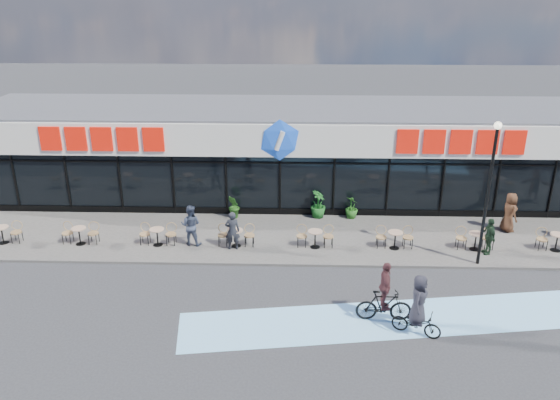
% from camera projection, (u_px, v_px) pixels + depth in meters
% --- Properties ---
extents(ground, '(120.00, 120.00, 0.00)m').
position_uv_depth(ground, '(274.00, 293.00, 19.46)').
color(ground, '#28282B').
rests_on(ground, ground).
extents(sidewalk, '(44.00, 5.00, 0.10)m').
position_uv_depth(sidewalk, '(278.00, 238.00, 23.62)').
color(sidewalk, '#5C5651').
rests_on(sidewalk, ground).
extents(bike_lane, '(14.17, 4.13, 0.01)m').
position_uv_depth(bike_lane, '(393.00, 319.00, 17.95)').
color(bike_lane, '#7EC1EF').
rests_on(bike_lane, ground).
extents(building, '(30.60, 6.57, 4.75)m').
position_uv_depth(building, '(282.00, 151.00, 27.82)').
color(building, black).
rests_on(building, ground).
extents(lamp_post, '(0.28, 0.28, 5.65)m').
position_uv_depth(lamp_post, '(489.00, 184.00, 20.11)').
color(lamp_post, black).
rests_on(lamp_post, sidewalk).
extents(bistro_set_0, '(1.54, 0.62, 0.90)m').
position_uv_depth(bistro_set_0, '(3.00, 232.00, 22.94)').
color(bistro_set_0, tan).
rests_on(bistro_set_0, sidewalk).
extents(bistro_set_1, '(1.54, 0.62, 0.90)m').
position_uv_depth(bistro_set_1, '(80.00, 233.00, 22.85)').
color(bistro_set_1, tan).
rests_on(bistro_set_1, sidewalk).
extents(bistro_set_2, '(1.54, 0.62, 0.90)m').
position_uv_depth(bistro_set_2, '(158.00, 234.00, 22.75)').
color(bistro_set_2, tan).
rests_on(bistro_set_2, sidewalk).
extents(bistro_set_3, '(1.54, 0.62, 0.90)m').
position_uv_depth(bistro_set_3, '(236.00, 235.00, 22.66)').
color(bistro_set_3, tan).
rests_on(bistro_set_3, sidewalk).
extents(bistro_set_4, '(1.54, 0.62, 0.90)m').
position_uv_depth(bistro_set_4, '(315.00, 236.00, 22.56)').
color(bistro_set_4, tan).
rests_on(bistro_set_4, sidewalk).
extents(bistro_set_5, '(1.54, 0.62, 0.90)m').
position_uv_depth(bistro_set_5, '(395.00, 237.00, 22.47)').
color(bistro_set_5, tan).
rests_on(bistro_set_5, sidewalk).
extents(bistro_set_6, '(1.54, 0.62, 0.90)m').
position_uv_depth(bistro_set_6, '(475.00, 238.00, 22.38)').
color(bistro_set_6, tan).
rests_on(bistro_set_6, sidewalk).
extents(bistro_set_7, '(1.54, 0.62, 0.90)m').
position_uv_depth(bistro_set_7, '(556.00, 239.00, 22.28)').
color(bistro_set_7, tan).
rests_on(bistro_set_7, sidewalk).
extents(potted_plant_left, '(0.66, 0.74, 1.13)m').
position_uv_depth(potted_plant_left, '(234.00, 207.00, 25.28)').
color(potted_plant_left, '#255819').
rests_on(potted_plant_left, sidewalk).
extents(potted_plant_mid, '(0.82, 0.82, 1.05)m').
position_uv_depth(potted_plant_mid, '(351.00, 207.00, 25.33)').
color(potted_plant_mid, '#225718').
rests_on(potted_plant_mid, sidewalk).
extents(potted_plant_right, '(0.89, 0.89, 1.28)m').
position_uv_depth(potted_plant_right, '(318.00, 204.00, 25.36)').
color(potted_plant_right, '#164E19').
rests_on(potted_plant_right, sidewalk).
extents(patron_left, '(0.63, 0.44, 1.65)m').
position_uv_depth(patron_left, '(232.00, 231.00, 22.22)').
color(patron_left, black).
rests_on(patron_left, sidewalk).
extents(patron_right, '(0.92, 0.76, 1.75)m').
position_uv_depth(patron_right, '(191.00, 225.00, 22.59)').
color(patron_right, '#2F3649').
rests_on(patron_right, sidewalk).
extents(pedestrian_a, '(0.47, 0.94, 1.54)m').
position_uv_depth(pedestrian_a, '(489.00, 236.00, 21.86)').
color(pedestrian_a, black).
rests_on(pedestrian_a, sidewalk).
extents(pedestrian_b, '(0.76, 0.98, 1.77)m').
position_uv_depth(pedestrian_b, '(510.00, 212.00, 23.84)').
color(pedestrian_b, '#402617').
rests_on(pedestrian_b, sidewalk).
extents(cyclist_a, '(1.82, 0.98, 2.11)m').
position_uv_depth(cyclist_a, '(384.00, 298.00, 17.60)').
color(cyclist_a, black).
rests_on(cyclist_a, ground).
extents(cyclist_c, '(1.64, 1.12, 2.09)m').
position_uv_depth(cyclist_c, '(418.00, 312.00, 16.87)').
color(cyclist_c, black).
rests_on(cyclist_c, ground).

